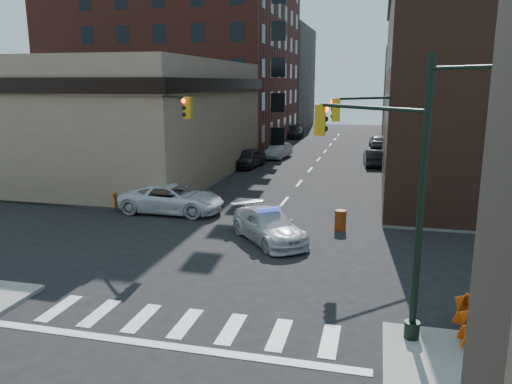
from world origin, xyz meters
The scene contains 28 objects.
ground centered at (0.00, 0.00, 0.00)m, with size 140.00×140.00×0.00m, color black.
sidewalk_nw centered at (-23.00, 32.75, 0.07)m, with size 34.00×54.50×0.15m, color gray.
bank_building centered at (-17.00, 16.50, 4.50)m, with size 22.00×22.00×9.00m, color #8E755D.
apartment_block centered at (-18.50, 40.00, 12.00)m, with size 25.00×25.00×24.00m, color #5A261C.
commercial_row_ne centered at (13.00, 22.50, 7.00)m, with size 14.00×34.00×14.00m, color #4A2A1D.
filler_nw centered at (-16.00, 62.00, 8.00)m, with size 20.00×18.00×16.00m, color brown.
filler_ne centered at (14.00, 58.00, 6.00)m, with size 16.00×16.00×12.00m, color #5A261C.
signal_pole_se centered at (6.04, -5.52, 4.61)m, with size 5.40×5.27×8.00m.
signal_pole_nw centered at (-5.85, 5.34, 4.34)m, with size 3.58×3.67×8.00m.
signal_pole_ne centered at (5.84, 5.35, 4.34)m, with size 3.67×3.58×8.00m.
tree_ne_near centered at (7.50, 26.00, 3.49)m, with size 3.00×3.00×4.85m.
tree_ne_far centered at (7.50, 34.00, 3.49)m, with size 3.00×3.00×4.85m.
police_car centered at (0.75, 1.96, 0.75)m, with size 2.09×5.14×1.49m, color #BBBBBF.
pickup centered at (-5.80, 5.80, 0.83)m, with size 2.75×5.95×1.65m, color white.
parked_car_wnear centered at (-5.50, 21.99, 0.82)m, with size 1.94×4.83×1.65m, color black.
parked_car_wfar centered at (-3.97, 27.89, 0.73)m, with size 1.55×4.44×1.46m, color gray.
parked_car_wdeep centered at (-5.50, 46.58, 0.81)m, with size 2.27×5.58×1.62m, color black.
parked_car_enear centered at (5.22, 25.46, 0.74)m, with size 1.56×4.46×1.47m, color black.
parked_car_efar centered at (5.50, 38.73, 0.74)m, with size 1.75×4.34×1.48m, color gray.
pedestrian_a centered at (-8.52, 6.00, 1.08)m, with size 0.67×0.44×1.85m, color black.
pedestrian_b centered at (-9.91, 6.00, 1.11)m, with size 0.94×0.73×1.93m, color black.
pedestrian_c centered at (-10.00, 8.55, 1.15)m, with size 1.18×0.49×2.01m, color #1F262F.
barrel_road centered at (3.91, 4.56, 0.52)m, with size 0.58×0.58×1.04m, color #ED460B.
barrel_bank centered at (-4.10, 7.25, 0.49)m, with size 0.55×0.55×0.99m, color orange.
barricade_se_a centered at (8.50, -5.70, 0.66)m, with size 1.35×0.68×1.02m, color #E9590A, non-canonical shape.
barricade_se_b centered at (8.50, -7.00, 0.55)m, with size 1.08×0.54×0.81m, color #C13B09, non-canonical shape.
barricade_nw_a centered at (-7.76, 5.70, 0.58)m, with size 1.15×0.58×0.86m, color #C64209, non-canonical shape.
barricade_nw_b centered at (-8.77, 5.70, 0.64)m, with size 1.31×0.65×0.98m, color red, non-canonical shape.
Camera 1 is at (5.58, -20.21, 7.41)m, focal length 35.00 mm.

